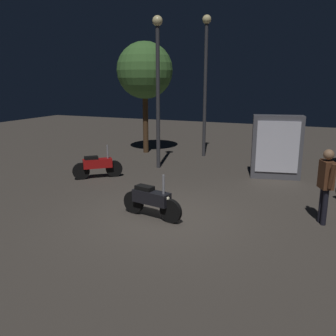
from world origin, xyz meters
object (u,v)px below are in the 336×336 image
(motorcycle_red_parked_left, at_px, (97,165))
(motorcycle_black_foreground, at_px, (151,200))
(streetlamp_near, at_px, (206,71))
(streetlamp_far, at_px, (158,75))
(kiosk_billboard, at_px, (277,147))
(person_rider_beside, at_px, (326,180))

(motorcycle_red_parked_left, bearing_deg, motorcycle_black_foreground, -80.29)
(motorcycle_black_foreground, xyz_separation_m, streetlamp_near, (-1.05, 7.42, 3.15))
(streetlamp_near, relative_size, streetlamp_far, 1.07)
(motorcycle_red_parked_left, relative_size, kiosk_billboard, 0.62)
(motorcycle_red_parked_left, height_order, streetlamp_far, streetlamp_far)
(person_rider_beside, xyz_separation_m, kiosk_billboard, (-1.50, 3.69, 0.01))
(person_rider_beside, distance_m, kiosk_billboard, 3.98)
(motorcycle_red_parked_left, xyz_separation_m, person_rider_beside, (6.97, -1.32, 0.60))
(motorcycle_red_parked_left, distance_m, kiosk_billboard, 5.99)
(motorcycle_black_foreground, relative_size, streetlamp_far, 0.31)
(kiosk_billboard, bearing_deg, streetlamp_near, -49.41)
(streetlamp_far, bearing_deg, motorcycle_red_parked_left, -120.30)
(motorcycle_black_foreground, bearing_deg, streetlamp_near, 109.11)
(motorcycle_red_parked_left, bearing_deg, streetlamp_near, 24.05)
(streetlamp_near, bearing_deg, person_rider_beside, -52.28)
(motorcycle_red_parked_left, xyz_separation_m, streetlamp_near, (2.16, 4.90, 3.15))
(streetlamp_far, bearing_deg, kiosk_billboard, 3.00)
(motorcycle_red_parked_left, xyz_separation_m, kiosk_billboard, (5.47, 2.37, 0.61))
(motorcycle_black_foreground, height_order, streetlamp_far, streetlamp_far)
(motorcycle_red_parked_left, bearing_deg, kiosk_billboard, -18.69)
(motorcycle_black_foreground, xyz_separation_m, kiosk_billboard, (2.26, 4.90, 0.61))
(streetlamp_far, distance_m, kiosk_billboard, 4.82)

